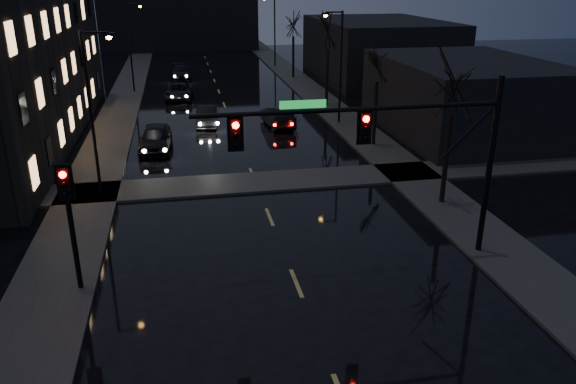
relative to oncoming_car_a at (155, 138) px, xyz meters
name	(u,v)px	position (x,y,z in m)	size (l,w,h in m)	color
sidewalk_left	(117,117)	(-3.17, 9.40, -0.75)	(3.00, 140.00, 0.12)	#2D2D2B
sidewalk_right	(330,108)	(13.83, 9.40, -0.75)	(3.00, 140.00, 0.12)	#2D2D2B
sidewalk_cross	(256,182)	(5.33, -7.10, -0.75)	(40.00, 3.00, 0.12)	#2D2D2B
commercial_right_near	(464,97)	(20.83, 0.40, 1.69)	(10.00, 14.00, 5.00)	black
commercial_right_far	(378,50)	(22.33, 22.40, 2.19)	(12.00, 18.00, 6.00)	black
far_block	(179,21)	(2.33, 52.40, 3.19)	(22.00, 10.00, 8.00)	black
signal_mast	(397,139)	(9.18, -16.60, 4.06)	(11.11, 0.41, 7.00)	black
signal_pole_left	(69,211)	(-2.17, -16.60, 2.21)	(0.35, 0.41, 4.53)	black
tree_near	(455,74)	(13.73, -11.60, 5.41)	(3.52, 3.52, 8.08)	black
tree_mid_a	(378,54)	(13.73, -1.60, 5.02)	(3.30, 3.30, 7.58)	black
tree_mid_b	(328,24)	(13.73, 10.40, 5.80)	(3.74, 3.74, 8.59)	black
tree_far	(293,19)	(13.73, 24.40, 5.26)	(3.43, 3.43, 7.88)	black
streetlight_l_near	(94,102)	(-2.25, -7.60, 3.97)	(1.53, 0.28, 8.00)	black
streetlight_l_far	(132,40)	(-2.25, 19.40, 3.97)	(1.53, 0.28, 8.00)	black
streetlight_r_mid	(338,58)	(12.91, 4.40, 3.97)	(1.53, 0.28, 8.00)	black
streetlight_r_far	(273,25)	(12.91, 32.40, 3.97)	(1.53, 0.28, 8.00)	black
oncoming_car_a	(155,138)	(0.00, 0.00, 0.00)	(1.90, 4.73, 1.61)	black
oncoming_car_b	(207,116)	(3.53, 5.82, -0.12)	(1.46, 4.18, 1.38)	black
oncoming_car_c	(179,91)	(1.63, 15.57, -0.12)	(2.28, 4.94, 1.37)	black
oncoming_car_d	(180,72)	(1.90, 26.07, -0.10)	(1.98, 4.87, 1.41)	black
lead_car	(278,117)	(8.53, 4.38, -0.08)	(1.53, 4.39, 1.45)	black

